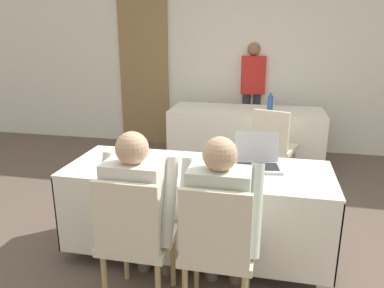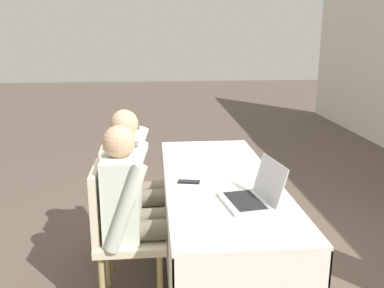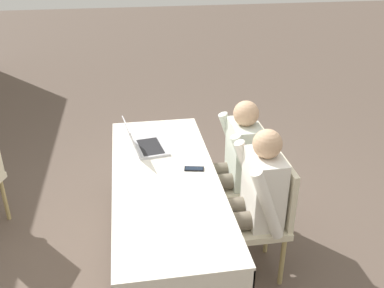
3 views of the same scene
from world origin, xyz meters
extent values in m
plane|color=brown|center=(0.00, 0.00, 0.00)|extent=(24.00, 24.00, 0.00)
cube|color=white|center=(0.00, 0.00, 0.73)|extent=(2.02, 0.77, 0.02)
cube|color=white|center=(0.00, -0.38, 0.42)|extent=(2.02, 0.01, 0.61)
cube|color=white|center=(0.00, 0.38, 0.42)|extent=(2.02, 0.01, 0.61)
cube|color=white|center=(-1.01, 0.00, 0.42)|extent=(0.01, 0.77, 0.61)
cylinder|color=#333333|center=(0.00, 0.00, 0.06)|extent=(0.06, 0.06, 0.11)
cube|color=#B7B7BC|center=(0.45, 0.07, 0.75)|extent=(0.38, 0.30, 0.02)
cube|color=black|center=(0.45, 0.07, 0.76)|extent=(0.33, 0.22, 0.00)
cube|color=#B7B7BC|center=(0.43, 0.23, 0.88)|extent=(0.35, 0.12, 0.23)
cube|color=black|center=(0.43, 0.23, 0.88)|extent=(0.31, 0.10, 0.20)
cube|color=black|center=(0.07, -0.23, 0.75)|extent=(0.09, 0.16, 0.01)
cube|color=#192333|center=(0.07, -0.23, 0.75)|extent=(0.08, 0.14, 0.00)
cube|color=white|center=(-0.40, 0.15, 0.74)|extent=(0.29, 0.35, 0.00)
cylinder|color=tan|center=(-0.08, -0.44, 0.21)|extent=(0.04, 0.04, 0.43)
cylinder|color=tan|center=(-0.44, -0.44, 0.21)|extent=(0.04, 0.04, 0.43)
cylinder|color=tan|center=(-0.08, -0.79, 0.21)|extent=(0.04, 0.04, 0.43)
cylinder|color=tan|center=(-0.44, -0.79, 0.21)|extent=(0.04, 0.04, 0.43)
cube|color=beige|center=(-0.26, -0.61, 0.45)|extent=(0.44, 0.44, 0.05)
cube|color=beige|center=(-0.26, -0.81, 0.70)|extent=(0.40, 0.04, 0.45)
cylinder|color=tan|center=(0.44, -0.44, 0.21)|extent=(0.04, 0.04, 0.43)
cylinder|color=tan|center=(0.08, -0.44, 0.21)|extent=(0.04, 0.04, 0.43)
cylinder|color=tan|center=(0.44, -0.79, 0.21)|extent=(0.04, 0.04, 0.43)
cylinder|color=tan|center=(0.08, -0.79, 0.21)|extent=(0.04, 0.04, 0.43)
cube|color=beige|center=(0.26, -0.61, 0.45)|extent=(0.44, 0.44, 0.05)
cube|color=beige|center=(0.26, -0.81, 0.70)|extent=(0.40, 0.04, 0.45)
cylinder|color=#665B4C|center=(-0.17, -0.48, 0.54)|extent=(0.13, 0.42, 0.13)
cylinder|color=#665B4C|center=(-0.35, -0.48, 0.54)|extent=(0.13, 0.42, 0.13)
cylinder|color=#665B4C|center=(-0.17, -0.30, 0.24)|extent=(0.10, 0.10, 0.48)
cylinder|color=#665B4C|center=(-0.35, -0.30, 0.24)|extent=(0.10, 0.10, 0.48)
cube|color=silver|center=(-0.26, -0.66, 0.74)|extent=(0.36, 0.22, 0.52)
cylinder|color=silver|center=(-0.05, -0.62, 0.74)|extent=(0.08, 0.26, 0.54)
cylinder|color=silver|center=(-0.47, -0.62, 0.74)|extent=(0.08, 0.26, 0.54)
sphere|color=tan|center=(-0.26, -0.66, 1.09)|extent=(0.20, 0.20, 0.20)
cylinder|color=#665B4C|center=(0.35, -0.48, 0.54)|extent=(0.13, 0.42, 0.13)
cylinder|color=#665B4C|center=(0.17, -0.48, 0.54)|extent=(0.13, 0.42, 0.13)
cylinder|color=#665B4C|center=(0.35, -0.30, 0.24)|extent=(0.10, 0.10, 0.48)
cylinder|color=#665B4C|center=(0.17, -0.30, 0.24)|extent=(0.10, 0.10, 0.48)
cube|color=silver|center=(0.26, -0.66, 0.74)|extent=(0.36, 0.22, 0.52)
cylinder|color=silver|center=(0.47, -0.62, 0.74)|extent=(0.08, 0.26, 0.54)
cylinder|color=silver|center=(0.05, -0.62, 0.74)|extent=(0.08, 0.26, 0.54)
sphere|color=tan|center=(0.26, -0.66, 1.09)|extent=(0.20, 0.20, 0.20)
camera|label=1|loc=(0.53, -2.63, 1.75)|focal=35.00mm
camera|label=2|loc=(2.77, -0.45, 1.74)|focal=40.00mm
camera|label=3|loc=(-2.67, 0.23, 2.37)|focal=40.00mm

